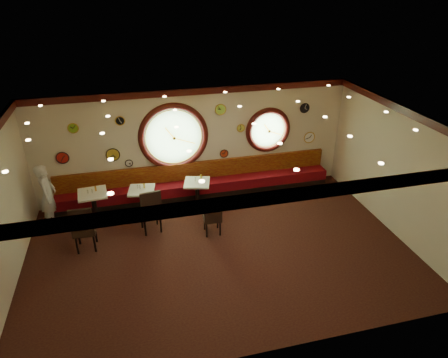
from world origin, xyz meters
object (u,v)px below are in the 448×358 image
condiment_a_bottle (96,188)px  chair_a (83,226)px  condiment_c_pepper (200,181)px  waiter (48,196)px  condiment_c_salt (195,179)px  condiment_a_pepper (92,191)px  condiment_b_pepper (140,187)px  table_c (197,191)px  chair_b (151,209)px  chair_c (213,214)px  condiment_b_salt (138,187)px  table_a (94,203)px  condiment_b_bottle (144,186)px  condiment_c_bottle (201,177)px  table_b (142,198)px  condiment_a_salt (88,192)px

condiment_a_bottle → chair_a: bearing=-99.8°
condiment_c_pepper → waiter: waiter is taller
condiment_c_salt → condiment_a_pepper: condiment_a_pepper is taller
chair_a → condiment_b_pepper: (1.40, 1.41, 0.10)m
table_c → chair_b: bearing=-143.0°
chair_c → condiment_b_salt: 2.33m
chair_c → condiment_a_bottle: bearing=153.0°
chair_a → chair_c: (3.07, -0.09, -0.10)m
table_a → condiment_c_salt: size_ratio=7.98×
table_a → condiment_b_pepper: (1.24, 0.01, 0.29)m
condiment_c_salt → condiment_a_pepper: size_ratio=1.05×
condiment_b_bottle → condiment_c_bottle: bearing=1.6°
chair_c → chair_a: bearing=-179.5°
chair_c → condiment_c_pepper: 1.44m
table_a → chair_b: 1.76m
table_b → condiment_a_pepper: condiment_a_pepper is taller
chair_b → waiter: bearing=148.8°
condiment_b_salt → condiment_c_salt: size_ratio=1.07×
condiment_a_salt → condiment_b_salt: bearing=2.6°
condiment_b_pepper → condiment_c_bottle: 1.70m
condiment_c_bottle → waiter: (-4.02, -0.08, 0.01)m
condiment_a_pepper → waiter: 1.09m
chair_a → table_c: bearing=27.3°
condiment_a_salt → condiment_c_pepper: bearing=-1.1°
table_a → chair_a: (-0.16, -1.39, 0.19)m
condiment_a_salt → condiment_c_pepper: 2.97m
condiment_b_pepper → condiment_a_bottle: bearing=176.4°
table_c → condiment_b_bottle: size_ratio=6.11×
condiment_c_salt → condiment_a_pepper: bearing=-178.1°
condiment_c_pepper → waiter: size_ratio=0.06×
table_c → chair_a: (-2.96, -1.42, 0.22)m
table_a → condiment_a_salt: size_ratio=8.14×
condiment_b_pepper → condiment_c_pepper: bearing=-2.7°
condiment_b_bottle → table_c: bearing=-0.9°
condiment_a_pepper → condiment_b_bottle: condiment_a_pepper is taller
table_b → table_a: bearing=179.4°
condiment_a_pepper → condiment_b_pepper: 1.23m
table_b → condiment_c_bottle: bearing=3.7°
condiment_b_salt → condiment_c_bottle: condiment_c_bottle is taller
table_a → condiment_c_pepper: size_ratio=7.49×
table_a → table_b: size_ratio=1.03×
condiment_b_pepper → condiment_c_bottle: (1.70, 0.08, 0.05)m
chair_a → chair_c: size_ratio=1.16×
table_a → condiment_b_salt: 1.21m
condiment_a_bottle → waiter: waiter is taller
condiment_c_salt → condiment_b_bottle: condiment_b_bottle is taller
table_a → condiment_b_pepper: condiment_b_pepper is taller
condiment_a_pepper → condiment_b_pepper: bearing=1.0°
chair_a → condiment_c_salt: (2.93, 1.48, 0.12)m
table_b → condiment_b_bottle: condiment_b_bottle is taller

